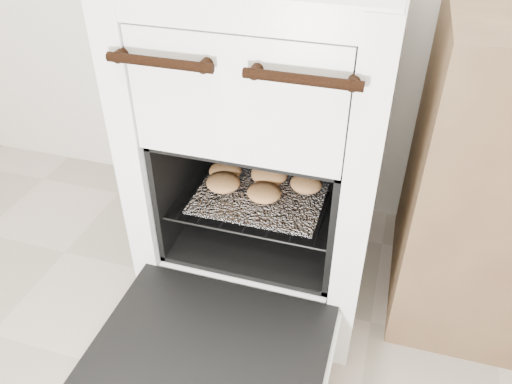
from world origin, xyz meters
TOP-DOWN VIEW (x-y plane):
  - stove at (-0.00, 1.18)m, footprint 0.58×0.65m
  - oven_door at (-0.00, 0.68)m, footprint 0.53×0.41m
  - oven_rack at (-0.00, 1.11)m, footprint 0.42×0.41m
  - foil_sheet at (-0.00, 1.09)m, footprint 0.33×0.29m
  - baked_rolls at (-0.02, 1.11)m, footprint 0.33×0.20m

SIDE VIEW (x-z plane):
  - oven_door at x=0.00m, z-range 0.18..0.21m
  - oven_rack at x=0.00m, z-range 0.34..0.35m
  - foil_sheet at x=0.00m, z-range 0.35..0.36m
  - baked_rolls at x=-0.02m, z-range 0.35..0.40m
  - stove at x=0.00m, z-range -0.01..0.88m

